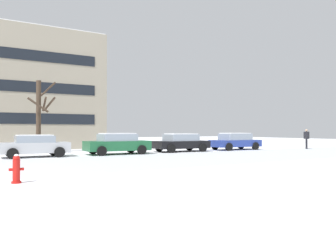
{
  "coord_description": "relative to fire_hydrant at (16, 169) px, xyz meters",
  "views": [
    {
      "loc": [
        0.0,
        -13.72,
        1.66
      ],
      "look_at": [
        11.05,
        5.16,
        1.93
      ],
      "focal_mm": 36.63,
      "sensor_mm": 36.0,
      "label": 1
    }
  ],
  "objects": [
    {
      "name": "parked_car_green",
      "position": [
        7.59,
        10.53,
        0.29
      ],
      "size": [
        4.41,
        2.22,
        1.46
      ],
      "color": "#1E6038",
      "rests_on": "ground"
    },
    {
      "name": "building_far_left",
      "position": [
        3.9,
        23.38,
        4.83
      ],
      "size": [
        11.63,
        10.07,
        10.58
      ],
      "color": "#9E937F",
      "rests_on": "ground"
    },
    {
      "name": "pedestrian_crossing",
      "position": [
        24.73,
        8.43,
        0.56
      ],
      "size": [
        0.34,
        0.41,
        1.75
      ],
      "color": "black",
      "rests_on": "ground"
    },
    {
      "name": "parked_car_silver",
      "position": [
        2.24,
        10.72,
        0.25
      ],
      "size": [
        4.07,
        2.15,
        1.38
      ],
      "color": "silver",
      "rests_on": "ground"
    },
    {
      "name": "parked_car_black",
      "position": [
        12.95,
        10.76,
        0.26
      ],
      "size": [
        4.34,
        2.2,
        1.4
      ],
      "color": "black",
      "rests_on": "ground"
    },
    {
      "name": "tree_far_right",
      "position": [
        3.21,
        14.65,
        2.41
      ],
      "size": [
        2.05,
        2.06,
        5.29
      ],
      "color": "#423326",
      "rests_on": "ground"
    },
    {
      "name": "fire_hydrant",
      "position": [
        0.0,
        0.0,
        0.0
      ],
      "size": [
        0.44,
        0.3,
        0.92
      ],
      "color": "red",
      "rests_on": "ground"
    },
    {
      "name": "parked_car_blue",
      "position": [
        18.31,
        10.58,
        0.27
      ],
      "size": [
        4.43,
        2.13,
        1.44
      ],
      "color": "#283D93",
      "rests_on": "ground"
    }
  ]
}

